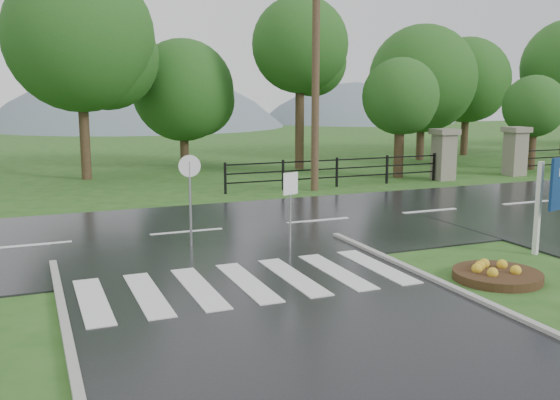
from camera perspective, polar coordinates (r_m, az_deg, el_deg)
name	(u,v)px	position (r m, az deg, el deg)	size (l,w,h in m)	color
ground	(377,395)	(8.46, 8.88, -17.22)	(120.00, 120.00, 0.00)	#29551C
main_road	(187,233)	(17.31, -8.53, -3.03)	(90.00, 8.00, 0.04)	black
crosswalk	(247,282)	(12.65, -3.00, -7.50)	(6.50, 2.80, 0.02)	silver
pillar_west	(444,153)	(28.24, 14.75, 4.15)	(1.00, 1.00, 2.24)	gray
pillar_east	(515,150)	(30.81, 20.72, 4.30)	(1.00, 1.00, 2.24)	gray
fence_west	(337,169)	(25.48, 5.22, 2.83)	(9.58, 0.08, 1.20)	black
hills	(103,264)	(74.36, -15.92, -5.61)	(102.00, 48.00, 48.00)	slate
treeline	(136,172)	(31.04, -12.99, 2.53)	(83.20, 5.20, 10.00)	#1C4D18
flower_bed	(497,274)	(13.70, 19.24, -6.37)	(1.81, 1.81, 0.36)	#332111
reg_sign_small	(290,195)	(14.81, 0.96, 0.42)	(0.42, 0.14, 1.95)	#939399
reg_sign_round	(190,190)	(15.42, -8.23, 0.91)	(0.54, 0.11, 2.32)	#939399
utility_pole_east	(316,73)	(24.29, 3.28, 11.48)	(1.57, 0.40, 8.90)	#473523
entrance_tree_left	(401,97)	(28.57, 10.96, 9.23)	(3.41, 3.41, 5.34)	#3D2B1C
entrance_tree_right	(534,107)	(33.45, 22.21, 7.91)	(3.03, 3.03, 4.65)	#3D2B1C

